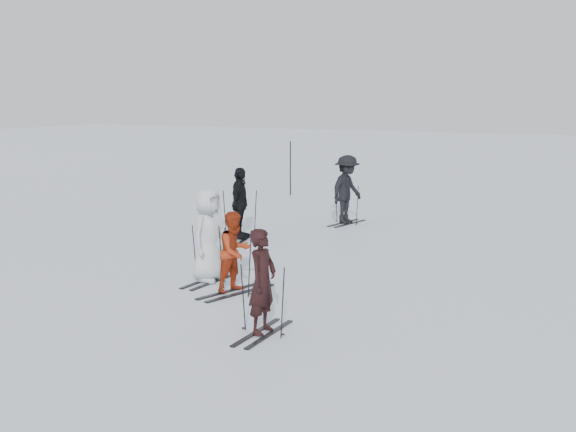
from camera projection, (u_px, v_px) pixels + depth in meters
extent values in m
plane|color=silver|center=(266.00, 268.00, 15.75)|extent=(120.00, 120.00, 0.00)
imported|color=black|center=(263.00, 283.00, 11.24)|extent=(0.42, 0.62, 1.66)
imported|color=#982C11|center=(235.00, 253.00, 13.65)|extent=(0.75, 0.87, 1.54)
imported|color=silver|center=(209.00, 236.00, 14.45)|extent=(0.61, 0.93, 1.87)
imported|color=black|center=(240.00, 204.00, 18.72)|extent=(0.75, 1.17, 1.86)
imported|color=black|center=(347.00, 190.00, 21.03)|extent=(0.94, 1.39, 1.98)
cylinder|color=black|center=(290.00, 168.00, 27.09)|extent=(0.06, 0.06, 2.04)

